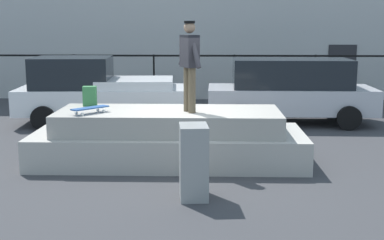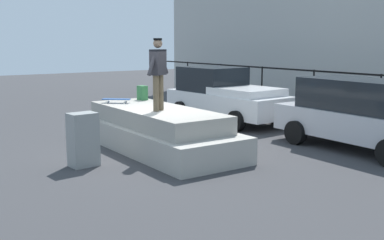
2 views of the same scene
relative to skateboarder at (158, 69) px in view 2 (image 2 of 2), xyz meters
The scene contains 9 objects.
ground_plane 2.08m from the skateboarder, 135.30° to the left, with size 60.00×60.00×0.00m, color #38383A.
concrete_ledge 1.66m from the skateboarder, 157.27° to the left, with size 5.40×2.05×1.06m.
skateboarder is the anchor object (origin of this frame).
skateboard 2.13m from the skateboarder, behind, with size 0.66×0.71×0.12m.
backpack 2.38m from the skateboarder, 161.44° to the left, with size 0.28×0.20×0.41m, color #33723F.
car_white_pickup_near 5.16m from the skateboarder, 122.86° to the left, with size 4.70×2.27×1.85m.
car_silver_hatchback_mid 5.26m from the skateboarder, 58.86° to the left, with size 4.58×2.06×1.80m.
utility_box 2.50m from the skateboarder, 86.20° to the right, with size 0.44×0.60×1.19m, color gray.
fence_row 7.29m from the skateboarder, 90.84° to the left, with size 24.06×0.06×1.74m.
Camera 2 is at (9.95, -5.90, 2.74)m, focal length 43.97 mm.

